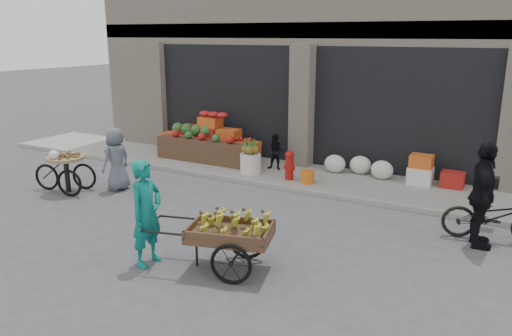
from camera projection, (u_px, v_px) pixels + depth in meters
The scene contains 15 objects.
ground at pixel (189, 230), 9.23m from camera, with size 80.00×80.00×0.00m, color #424244.
sidewalk at pixel (286, 174), 12.67m from camera, with size 18.00×2.20×0.12m, color gray.
building at pixel (345, 39), 15.12m from camera, with size 14.00×6.45×7.00m.
fruit_display at pixel (211, 139), 13.92m from camera, with size 3.10×1.12×1.24m.
pineapple_bin at pixel (251, 163), 12.52m from camera, with size 0.52×0.52×0.50m, color silver.
fire_hydrant at pixel (289, 164), 11.92m from camera, with size 0.22×0.22×0.71m.
orange_bucket at pixel (308, 177), 11.71m from camera, with size 0.32×0.32×0.30m, color orange.
right_bay_goods at pixel (396, 169), 11.85m from camera, with size 3.35×0.60×0.70m.
seated_person at pixel (276, 152), 12.78m from camera, with size 0.45×0.35×0.93m, color black.
banana_cart at pixel (227, 230), 7.53m from camera, with size 2.26×1.37×0.89m.
vendor_woman at pixel (147, 213), 7.68m from camera, with size 0.62×0.41×1.69m, color #0F746C.
tricycle_cart at pixel (66, 168), 11.33m from camera, with size 1.46×1.01×0.95m.
vendor_grey at pixel (116, 159), 11.45m from camera, with size 0.72×0.47×1.47m, color slate.
bicycle at pixel (494, 216), 8.67m from camera, with size 0.60×1.72×0.90m, color black.
cyclist at pixel (482, 195), 8.31m from camera, with size 1.07×0.44×1.82m, color black.
Camera 1 is at (5.31, -6.90, 3.52)m, focal length 35.00 mm.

